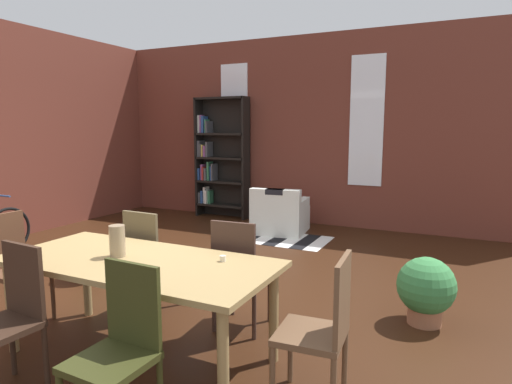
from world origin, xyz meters
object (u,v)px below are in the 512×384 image
at_px(vase_on_table, 117,241).
at_px(dining_chair_near_left, 9,315).
at_px(dining_table, 138,270).
at_px(bookshelf_tall, 218,159).
at_px(dining_chair_head_left, 13,264).
at_px(potted_plant_by_shelf, 426,288).
at_px(dining_chair_head_right, 323,327).
at_px(armchair_white, 280,216).
at_px(dining_chair_far_right, 239,271).
at_px(dining_chair_far_left, 150,257).
at_px(potted_plant_corner, 89,254).
at_px(dining_chair_near_right, 120,346).

relative_size(vase_on_table, dining_chair_near_left, 0.25).
distance_m(dining_table, bookshelf_tall, 5.22).
height_order(dining_chair_head_left, potted_plant_by_shelf, dining_chair_head_left).
bearing_deg(vase_on_table, dining_table, 0.00).
distance_m(dining_chair_head_right, armchair_white, 4.47).
distance_m(dining_chair_far_right, dining_chair_near_left, 1.66).
distance_m(bookshelf_tall, armchair_white, 1.91).
bearing_deg(dining_chair_far_left, dining_chair_near_left, -89.68).
height_order(dining_chair_far_left, potted_plant_by_shelf, dining_chair_far_left).
height_order(bookshelf_tall, potted_plant_corner, bookshelf_tall).
relative_size(potted_plant_by_shelf, potted_plant_corner, 1.13).
xyz_separation_m(potted_plant_by_shelf, potted_plant_corner, (-3.50, -0.42, -0.03)).
relative_size(dining_table, potted_plant_corner, 3.88).
bearing_deg(dining_chair_near_left, dining_chair_near_right, 0.01).
xyz_separation_m(dining_chair_head_left, armchair_white, (0.84, 4.02, -0.23)).
xyz_separation_m(bookshelf_tall, potted_plant_by_shelf, (3.98, -3.26, -0.79)).
height_order(dining_table, dining_chair_far_left, dining_chair_far_left).
distance_m(dining_table, dining_chair_near_right, 0.84).
relative_size(dining_chair_far_left, bookshelf_tall, 0.42).
distance_m(bookshelf_tall, potted_plant_corner, 3.80).
height_order(dining_chair_head_left, potted_plant_corner, dining_chair_head_left).
bearing_deg(dining_chair_near_right, dining_chair_head_right, 36.82).
height_order(dining_table, potted_plant_corner, dining_table).
xyz_separation_m(dining_chair_head_left, dining_chair_far_right, (1.85, 0.69, 0.00)).
bearing_deg(dining_chair_head_left, dining_chair_far_left, 36.46).
bearing_deg(dining_chair_head_right, potted_plant_by_shelf, 72.49).
xyz_separation_m(dining_chair_head_left, potted_plant_by_shelf, (3.25, 1.49, -0.19)).
relative_size(dining_chair_head_right, potted_plant_by_shelf, 1.61).
bearing_deg(dining_chair_far_left, bookshelf_tall, 112.17).
distance_m(dining_table, dining_chair_head_left, 1.40).
xyz_separation_m(armchair_white, potted_plant_corner, (-1.09, -2.95, 0.01)).
relative_size(vase_on_table, armchair_white, 0.26).
xyz_separation_m(vase_on_table, potted_plant_corner, (-1.46, 1.07, -0.57)).
xyz_separation_m(dining_chair_head_right, bookshelf_tall, (-3.51, 4.75, 0.60)).
bearing_deg(armchair_white, dining_chair_near_right, -77.90).
bearing_deg(potted_plant_corner, dining_table, -33.19).
relative_size(dining_chair_near_left, dining_chair_near_right, 1.00).
relative_size(dining_chair_head_left, dining_chair_far_right, 1.00).
distance_m(vase_on_table, bookshelf_tall, 5.14).
height_order(dining_chair_near_left, potted_plant_corner, dining_chair_near_left).
bearing_deg(dining_chair_near_left, dining_chair_head_left, 143.47).
xyz_separation_m(dining_table, dining_chair_head_right, (1.39, 0.01, -0.15)).
relative_size(vase_on_table, bookshelf_tall, 0.10).
xyz_separation_m(vase_on_table, dining_chair_head_right, (1.58, 0.01, -0.35)).
bearing_deg(dining_chair_far_right, bookshelf_tall, 122.41).
xyz_separation_m(dining_chair_near_left, potted_plant_by_shelf, (2.31, 2.18, -0.19)).
bearing_deg(armchair_white, dining_chair_far_right, -73.10).
relative_size(armchair_white, potted_plant_corner, 1.69).
distance_m(vase_on_table, dining_chair_head_left, 1.26).
xyz_separation_m(dining_chair_far_right, dining_chair_far_left, (-0.92, -0.00, 0.00)).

